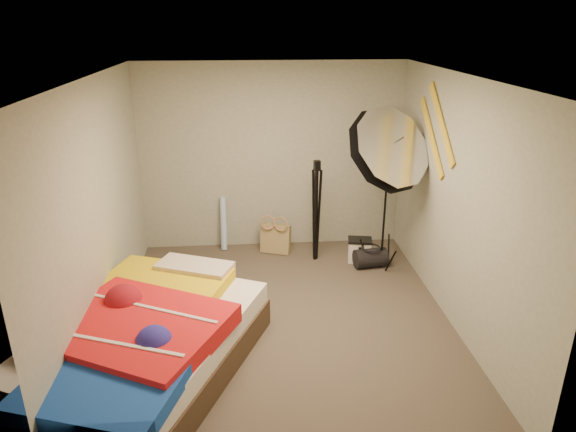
{
  "coord_description": "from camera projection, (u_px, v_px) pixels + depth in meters",
  "views": [
    {
      "loc": [
        -0.33,
        -4.66,
        2.99
      ],
      "look_at": [
        0.1,
        0.6,
        0.95
      ],
      "focal_mm": 32.0,
      "sensor_mm": 36.0,
      "label": 1
    }
  ],
  "objects": [
    {
      "name": "ceiling",
      "position": [
        282.0,
        77.0,
        4.53
      ],
      "size": [
        4.0,
        4.0,
        0.0
      ],
      "primitive_type": "plane",
      "rotation": [
        3.14,
        0.0,
        0.0
      ],
      "color": "silver",
      "rests_on": "wall_back"
    },
    {
      "name": "wall_stripe_upper",
      "position": [
        441.0,
        123.0,
        5.42
      ],
      "size": [
        0.02,
        0.91,
        0.78
      ],
      "primitive_type": "cube",
      "rotation": [
        0.7,
        0.0,
        0.0
      ],
      "color": "gold",
      "rests_on": "wall_right"
    },
    {
      "name": "wrapping_roll",
      "position": [
        224.0,
        224.0,
        7.02
      ],
      "size": [
        0.09,
        0.21,
        0.73
      ],
      "primitive_type": "cylinder",
      "rotation": [
        -0.17,
        0.0,
        -0.04
      ],
      "color": "#5495E1",
      "rests_on": "floor"
    },
    {
      "name": "wall_right",
      "position": [
        458.0,
        205.0,
        5.12
      ],
      "size": [
        0.0,
        4.0,
        4.0
      ],
      "primitive_type": "plane",
      "rotation": [
        1.57,
        0.0,
        -1.57
      ],
      "color": "#A1A492",
      "rests_on": "floor"
    },
    {
      "name": "photo_umbrella",
      "position": [
        385.0,
        151.0,
        5.84
      ],
      "size": [
        1.08,
        1.14,
        2.19
      ],
      "color": "black",
      "rests_on": "floor"
    },
    {
      "name": "wall_left",
      "position": [
        98.0,
        215.0,
        4.85
      ],
      "size": [
        0.0,
        4.0,
        4.0
      ],
      "primitive_type": "plane",
      "rotation": [
        1.57,
        0.0,
        1.57
      ],
      "color": "#A1A492",
      "rests_on": "floor"
    },
    {
      "name": "wall_front",
      "position": [
        307.0,
        324.0,
        3.12
      ],
      "size": [
        3.5,
        0.0,
        3.5
      ],
      "primitive_type": "plane",
      "rotation": [
        -1.57,
        0.0,
        0.0
      ],
      "color": "#A1A492",
      "rests_on": "floor"
    },
    {
      "name": "floor",
      "position": [
        283.0,
        320.0,
        5.43
      ],
      "size": [
        4.0,
        4.0,
        0.0
      ],
      "primitive_type": "plane",
      "color": "brown",
      "rests_on": "ground"
    },
    {
      "name": "camera_case",
      "position": [
        359.0,
        251.0,
        6.71
      ],
      "size": [
        0.32,
        0.25,
        0.29
      ],
      "primitive_type": "cube",
      "rotation": [
        0.0,
        0.0,
        -0.17
      ],
      "color": "white",
      "rests_on": "floor"
    },
    {
      "name": "tote_bag",
      "position": [
        276.0,
        239.0,
        6.94
      ],
      "size": [
        0.43,
        0.3,
        0.41
      ],
      "primitive_type": "cube",
      "rotation": [
        -0.14,
        0.0,
        -0.34
      ],
      "color": "tan",
      "rests_on": "floor"
    },
    {
      "name": "wall_back",
      "position": [
        272.0,
        158.0,
        6.84
      ],
      "size": [
        3.5,
        0.0,
        3.5
      ],
      "primitive_type": "plane",
      "rotation": [
        1.57,
        0.0,
        0.0
      ],
      "color": "#A1A492",
      "rests_on": "floor"
    },
    {
      "name": "camera_tripod",
      "position": [
        316.0,
        204.0,
        6.54
      ],
      "size": [
        0.09,
        0.09,
        1.34
      ],
      "color": "black",
      "rests_on": "floor"
    },
    {
      "name": "wall_stripe_lower",
      "position": [
        431.0,
        137.0,
        5.72
      ],
      "size": [
        0.02,
        0.91,
        0.78
      ],
      "primitive_type": "cube",
      "rotation": [
        0.7,
        0.0,
        0.0
      ],
      "color": "gold",
      "rests_on": "wall_right"
    },
    {
      "name": "duffel_bag",
      "position": [
        370.0,
        258.0,
        6.56
      ],
      "size": [
        0.43,
        0.3,
        0.25
      ],
      "primitive_type": "cylinder",
      "rotation": [
        0.0,
        1.57,
        0.13
      ],
      "color": "black",
      "rests_on": "floor"
    },
    {
      "name": "bed",
      "position": [
        146.0,
        341.0,
        4.53
      ],
      "size": [
        2.28,
        2.72,
        0.64
      ],
      "color": "#433122",
      "rests_on": "floor"
    }
  ]
}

